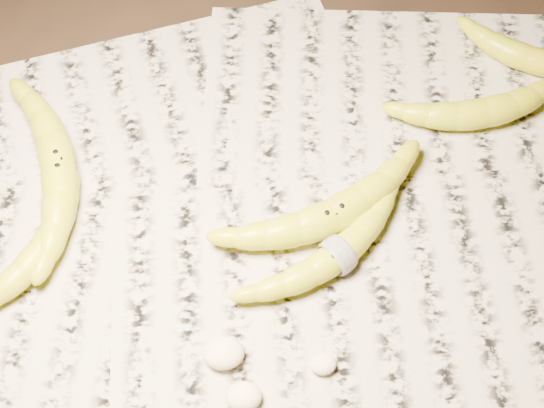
{
  "coord_description": "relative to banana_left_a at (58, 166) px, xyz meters",
  "views": [
    {
      "loc": [
        0.0,
        -0.38,
        0.73
      ],
      "look_at": [
        0.03,
        -0.01,
        0.05
      ],
      "focal_mm": 50.0,
      "sensor_mm": 36.0,
      "label": 1
    }
  ],
  "objects": [
    {
      "name": "ground",
      "position": [
        0.2,
        -0.07,
        -0.03
      ],
      "size": [
        3.0,
        3.0,
        0.0
      ],
      "primitive_type": "plane",
      "color": "black",
      "rests_on": "ground"
    },
    {
      "name": "newspaper_patch",
      "position": [
        0.22,
        -0.1,
        -0.02
      ],
      "size": [
        0.9,
        0.7,
        0.01
      ],
      "primitive_type": "cube",
      "color": "#B1AA98",
      "rests_on": "ground"
    },
    {
      "name": "banana_left_a",
      "position": [
        0.0,
        0.0,
        0.0
      ],
      "size": [
        0.1,
        0.23,
        0.04
      ],
      "primitive_type": null,
      "rotation": [
        0.0,
        0.0,
        1.76
      ],
      "color": "yellow",
      "rests_on": "newspaper_patch"
    },
    {
      "name": "banana_left_b",
      "position": [
        -0.01,
        -0.1,
        -0.0
      ],
      "size": [
        0.13,
        0.17,
        0.03
      ],
      "primitive_type": null,
      "rotation": [
        0.0,
        0.0,
        1.0
      ],
      "color": "yellow",
      "rests_on": "newspaper_patch"
    },
    {
      "name": "banana_center",
      "position": [
        0.29,
        -0.08,
        0.0
      ],
      "size": [
        0.22,
        0.15,
        0.04
      ],
      "primitive_type": null,
      "rotation": [
        0.0,
        0.0,
        0.41
      ],
      "color": "yellow",
      "rests_on": "newspaper_patch"
    },
    {
      "name": "banana_taped",
      "position": [
        0.29,
        -0.12,
        -0.0
      ],
      "size": [
        0.19,
        0.16,
        0.03
      ],
      "primitive_type": null,
      "rotation": [
        0.0,
        0.0,
        0.63
      ],
      "color": "yellow",
      "rests_on": "newspaper_patch"
    },
    {
      "name": "banana_upper_a",
      "position": [
        0.48,
        0.05,
        -0.0
      ],
      "size": [
        0.19,
        0.09,
        0.04
      ],
      "primitive_type": null,
      "rotation": [
        0.0,
        0.0,
        0.15
      ],
      "color": "yellow",
      "rests_on": "newspaper_patch"
    },
    {
      "name": "banana_upper_b",
      "position": [
        0.55,
        0.12,
        -0.0
      ],
      "size": [
        0.17,
        0.12,
        0.03
      ],
      "primitive_type": null,
      "rotation": [
        0.0,
        0.0,
        -0.48
      ],
      "color": "yellow",
      "rests_on": "newspaper_patch"
    },
    {
      "name": "measuring_tape",
      "position": [
        0.29,
        -0.12,
        -0.0
      ],
      "size": [
        0.03,
        0.04,
        0.04
      ],
      "primitive_type": "torus",
      "rotation": [
        0.0,
        1.57,
        0.63
      ],
      "color": "white",
      "rests_on": "newspaper_patch"
    },
    {
      "name": "flesh_chunk_a",
      "position": [
        0.17,
        -0.22,
        -0.01
      ],
      "size": [
        0.04,
        0.03,
        0.02
      ],
      "primitive_type": "ellipsoid",
      "color": "beige",
      "rests_on": "newspaper_patch"
    },
    {
      "name": "flesh_chunk_b",
      "position": [
        0.19,
        -0.26,
        -0.01
      ],
      "size": [
        0.03,
        0.03,
        0.02
      ],
      "primitive_type": "ellipsoid",
      "color": "beige",
      "rests_on": "newspaper_patch"
    },
    {
      "name": "flesh_chunk_c",
      "position": [
        0.27,
        -0.23,
        -0.01
      ],
      "size": [
        0.03,
        0.02,
        0.02
      ],
      "primitive_type": "ellipsoid",
      "color": "beige",
      "rests_on": "newspaper_patch"
    }
  ]
}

